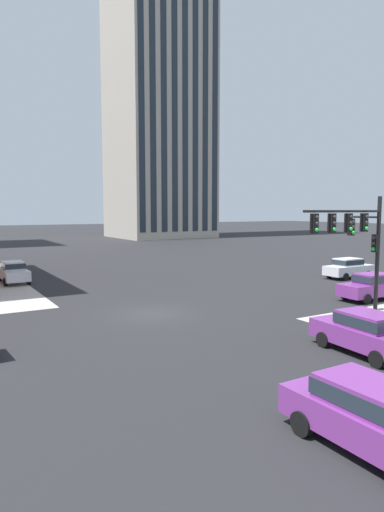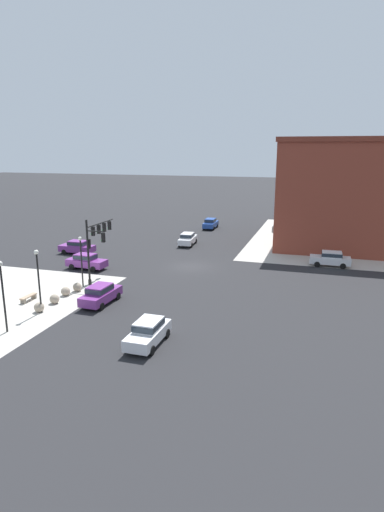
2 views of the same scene
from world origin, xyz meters
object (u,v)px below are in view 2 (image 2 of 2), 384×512
Objects in this scene: traffic_signal_main at (96,240)px; street_lamp_mid_sidewalk at (38,273)px; car_main_northbound_near at (188,238)px; car_cross_westbound at (211,223)px; bollard_sphere_curb_c at (55,299)px; car_parked_curb at (86,261)px; car_main_southbound_near at (101,294)px; street_lamp_corner_near at (81,255)px; car_main_southbound_far at (148,331)px; bench_near_signal at (28,297)px; bollard_sphere_curb_d at (39,307)px; car_main_northbound_far at (331,258)px; street_lamp_corner_far at (3,288)px; car_cross_eastbound at (77,247)px; bollard_sphere_curb_b at (66,291)px; bollard_sphere_curb_a at (77,287)px.

traffic_signal_main is 1.23× the size of street_lamp_mid_sidewalk.
car_main_northbound_near and car_cross_westbound have the same top height.
bollard_sphere_curb_c is 0.18× the size of car_parked_curb.
traffic_signal_main is 7.52m from car_main_southbound_near.
street_lamp_corner_near is 1.08× the size of car_parked_curb.
bollard_sphere_curb_c is 11.79m from car_main_southbound_far.
car_cross_westbound is at bearing 170.84° from bench_near_signal.
car_main_southbound_far is 0.98× the size of car_parked_curb.
bollard_sphere_curb_d is at bearing -8.11° from car_main_northbound_near.
car_parked_curb is at bearing -70.57° from car_main_northbound_far.
car_main_southbound_near is (-1.21, 6.33, 0.59)m from bench_near_signal.
car_main_northbound_far and car_parked_curb have the same top height.
car_main_northbound_far is 1.00× the size of car_main_southbound_far.
car_main_northbound_far is at bearing 123.18° from street_lamp_corner_near.
street_lamp_corner_far is at bearing -6.73° from car_main_northbound_near.
bench_near_signal is (7.01, -2.85, -3.88)m from traffic_signal_main.
car_cross_eastbound is (3.12, -30.32, 0.00)m from car_main_northbound_far.
street_lamp_corner_far reaches higher than bollard_sphere_curb_b.
car_main_southbound_near is (-3.16, 3.83, 0.51)m from bollard_sphere_curb_d.
street_lamp_corner_near is at bearing -178.58° from street_lamp_corner_far.
bollard_sphere_curb_c is 38.53m from car_cross_westbound.
street_lamp_mid_sidewalk is (0.02, 0.22, 2.86)m from bollard_sphere_curb_d.
street_lamp_corner_near is at bearing 33.51° from car_cross_eastbound.
car_main_southbound_far is 1.00× the size of car_cross_eastbound.
car_cross_westbound reaches higher than bollard_sphere_curb_c.
car_cross_eastbound is at bearing -27.64° from car_cross_westbound.
street_lamp_corner_near reaches higher than car_cross_eastbound.
bench_near_signal is 6.47m from car_main_southbound_near.
traffic_signal_main is 6.19m from bollard_sphere_curb_b.
car_main_northbound_far is (-21.61, 22.32, -2.35)m from street_lamp_mid_sidewalk.
bollard_sphere_curb_d is 4.96m from street_lamp_corner_far.
bollard_sphere_curb_a is 27.59m from car_main_northbound_far.
bollard_sphere_curb_c is at bearing -114.86° from car_main_southbound_far.
bollard_sphere_curb_c is at bearing -1.55° from bollard_sphere_curb_a.
car_main_southbound_near is (0.94, 4.04, 0.51)m from bollard_sphere_curb_b.
street_lamp_mid_sidewalk is at bearing -45.92° from car_main_northbound_far.
bollard_sphere_curb_b is 0.15× the size of street_lamp_corner_far.
bollard_sphere_curb_c is 3.99m from car_main_southbound_near.
car_parked_curb is at bearing -176.98° from bench_near_signal.
bollard_sphere_curb_c is 18.17m from car_cross_eastbound.
car_cross_eastbound is at bearing -148.60° from bollard_sphere_curb_a.
bollard_sphere_curb_a is at bearing -178.98° from street_lamp_mid_sidewalk.
car_main_northbound_near is at bearing -167.29° from car_main_southbound_far.
street_lamp_mid_sidewalk is (4.12, 0.42, 2.86)m from bollard_sphere_curb_b.
bollard_sphere_curb_b is at bearing -103.09° from car_main_southbound_near.
car_main_southbound_far and car_cross_eastbound have the same top height.
bollard_sphere_curb_c is 6.75m from street_lamp_corner_far.
bench_near_signal is at bearing -36.21° from bollard_sphere_curb_a.
car_cross_westbound is (-38.36, 3.68, 0.51)m from bollard_sphere_curb_c.
bollard_sphere_curb_c is 0.18× the size of car_main_southbound_near.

